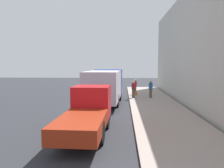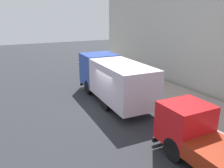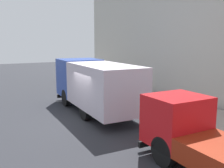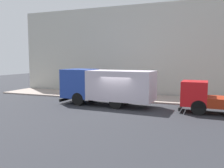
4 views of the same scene
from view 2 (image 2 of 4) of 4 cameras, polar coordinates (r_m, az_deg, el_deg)
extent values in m
plane|color=#2B2C31|center=(14.76, -0.25, -6.34)|extent=(80.00, 80.00, 0.00)
cube|color=#A39288|center=(17.56, 14.85, -2.80)|extent=(4.32, 30.00, 0.13)
cube|color=#B9B8AC|center=(18.53, 22.25, 12.72)|extent=(0.50, 30.00, 9.70)
cube|color=#2341A0|center=(17.91, -3.31, 3.85)|extent=(2.70, 2.64, 2.46)
cube|color=black|center=(18.98, -4.72, 5.49)|extent=(2.17, 0.17, 1.38)
cube|color=silver|center=(14.47, 2.51, 0.50)|extent=(2.84, 5.46, 2.40)
cube|color=black|center=(19.48, -4.68, 0.43)|extent=(2.48, 0.24, 0.24)
cylinder|color=black|center=(17.41, -6.10, -0.82)|extent=(0.35, 1.10, 1.09)
cylinder|color=black|center=(18.23, 0.67, 0.11)|extent=(0.35, 1.10, 1.09)
cylinder|color=black|center=(14.40, -1.59, -4.63)|extent=(0.35, 1.10, 1.09)
cylinder|color=black|center=(15.38, 6.23, -3.27)|extent=(0.35, 1.10, 1.09)
cube|color=red|center=(10.35, 18.26, -9.45)|extent=(2.04, 1.83, 1.76)
cube|color=black|center=(10.83, 15.17, -6.72)|extent=(1.67, 0.11, 0.99)
cube|color=black|center=(11.47, 14.38, -12.66)|extent=(1.91, 0.17, 0.24)
cylinder|color=black|center=(10.03, 15.62, -15.88)|extent=(0.33, 1.04, 1.04)
cylinder|color=black|center=(11.11, 22.34, -13.14)|extent=(0.33, 1.04, 1.04)
cylinder|color=brown|center=(20.59, 7.02, 2.00)|extent=(0.33, 0.33, 0.83)
cylinder|color=#285D97|center=(20.41, 7.10, 4.04)|extent=(0.44, 0.44, 0.67)
sphere|color=olive|center=(20.32, 7.14, 5.28)|extent=(0.24, 0.24, 0.24)
cylinder|color=brown|center=(21.93, 0.27, 3.11)|extent=(0.29, 0.29, 0.87)
cylinder|color=maroon|center=(21.76, 0.28, 5.02)|extent=(0.39, 0.39, 0.62)
sphere|color=#D3A68D|center=(21.67, 0.28, 6.09)|extent=(0.21, 0.21, 0.21)
cylinder|color=#575543|center=(19.62, 2.96, 1.44)|extent=(0.32, 0.32, 0.89)
cylinder|color=maroon|center=(19.44, 2.99, 3.53)|extent=(0.42, 0.42, 0.59)
sphere|color=#D9B181|center=(19.34, 3.01, 4.72)|extent=(0.24, 0.24, 0.24)
cone|color=orange|center=(21.38, 1.24, 2.35)|extent=(0.41, 0.41, 0.59)
camera|label=1|loc=(10.64, 91.09, -14.14)|focal=34.71mm
camera|label=3|loc=(1.81, 44.04, -63.69)|focal=40.82mm
camera|label=4|loc=(12.74, -88.01, -9.06)|focal=37.95mm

